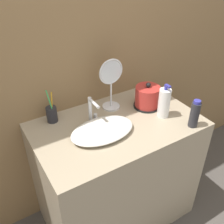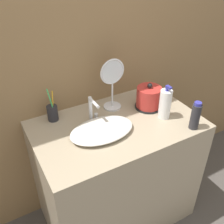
{
  "view_description": "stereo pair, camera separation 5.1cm",
  "coord_description": "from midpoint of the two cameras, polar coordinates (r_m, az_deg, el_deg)",
  "views": [
    {
      "loc": [
        -0.7,
        -0.77,
        1.81
      ],
      "look_at": [
        -0.04,
        0.31,
        0.96
      ],
      "focal_mm": 42.0,
      "sensor_mm": 36.0,
      "label": 1
    },
    {
      "loc": [
        -0.66,
        -0.8,
        1.81
      ],
      "look_at": [
        -0.04,
        0.31,
        0.96
      ],
      "focal_mm": 42.0,
      "sensor_mm": 36.0,
      "label": 2
    }
  ],
  "objects": [
    {
      "name": "lotion_bottle",
      "position": [
        1.65,
        10.42,
        1.98
      ],
      "size": [
        0.07,
        0.07,
        0.23
      ],
      "color": "white",
      "rests_on": "vanity_counter"
    },
    {
      "name": "vanity_mirror",
      "position": [
        1.67,
        -1.1,
        6.68
      ],
      "size": [
        0.17,
        0.12,
        0.34
      ],
      "color": "silver",
      "rests_on": "vanity_counter"
    },
    {
      "name": "faucet",
      "position": [
        1.58,
        -5.31,
        0.6
      ],
      "size": [
        0.06,
        0.12,
        0.17
      ],
      "color": "silver",
      "rests_on": "vanity_counter"
    },
    {
      "name": "toothbrush_cup",
      "position": [
        1.65,
        -13.84,
        -0.44
      ],
      "size": [
        0.07,
        0.07,
        0.23
      ],
      "color": "#232328",
      "rests_on": "vanity_counter"
    },
    {
      "name": "electric_kettle",
      "position": [
        1.75,
        6.86,
        3.11
      ],
      "size": [
        0.18,
        0.18,
        0.18
      ],
      "color": "black",
      "rests_on": "vanity_counter"
    },
    {
      "name": "vanity_counter",
      "position": [
        1.89,
        0.2,
        -13.09
      ],
      "size": [
        1.03,
        0.63,
        0.86
      ],
      "color": "gray",
      "rests_on": "ground_plane"
    },
    {
      "name": "wall_back",
      "position": [
        1.67,
        -6.0,
        15.8
      ],
      "size": [
        6.0,
        0.04,
        2.6
      ],
      "color": "olive",
      "rests_on": "ground_plane"
    },
    {
      "name": "sink_basin",
      "position": [
        1.52,
        -3.06,
        -3.97
      ],
      "size": [
        0.39,
        0.25,
        0.05
      ],
      "color": "silver",
      "rests_on": "vanity_counter"
    },
    {
      "name": "shampoo_bottle",
      "position": [
        1.61,
        16.69,
        -0.45
      ],
      "size": [
        0.06,
        0.06,
        0.18
      ],
      "color": "#28282D",
      "rests_on": "vanity_counter"
    }
  ]
}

